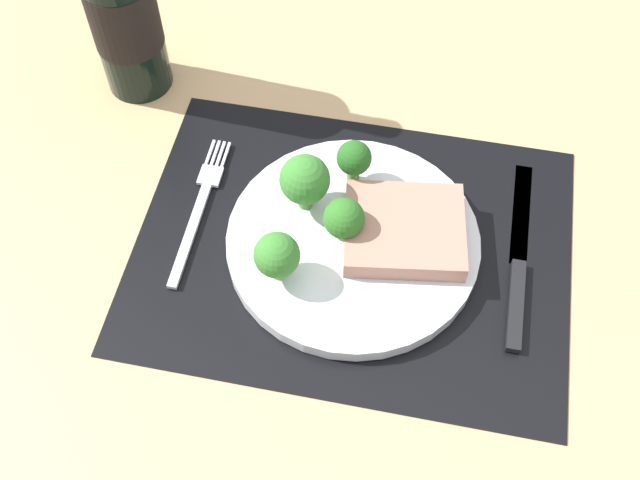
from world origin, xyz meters
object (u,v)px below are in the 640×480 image
(steak, at_px, (404,230))
(fork, at_px, (199,208))
(plate, at_px, (353,242))
(knife, at_px, (518,267))
(wine_bottle, at_px, (120,3))

(steak, distance_m, fork, 0.22)
(plate, xyz_separation_m, steak, (0.05, 0.01, 0.02))
(plate, bearing_deg, fork, 175.15)
(steak, bearing_deg, plate, -166.59)
(fork, distance_m, knife, 0.34)
(knife, bearing_deg, wine_bottle, 161.14)
(knife, relative_size, wine_bottle, 0.73)
(plate, height_order, knife, plate)
(steak, distance_m, wine_bottle, 0.39)
(steak, distance_m, knife, 0.12)
(plate, relative_size, knife, 1.12)
(plate, distance_m, steak, 0.05)
(plate, distance_m, wine_bottle, 0.36)
(knife, bearing_deg, plate, -175.61)
(fork, bearing_deg, steak, -1.81)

